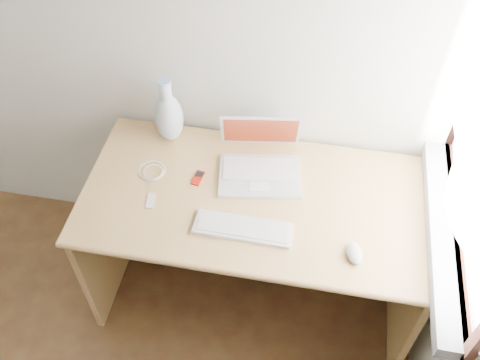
% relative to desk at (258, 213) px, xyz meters
% --- Properties ---
extents(back_wall, '(3.50, 0.04, 2.60)m').
position_rel_desk_xyz_m(back_wall, '(-0.98, 0.29, 0.77)').
color(back_wall, white).
rests_on(back_wall, floor).
extents(desk, '(1.41, 0.70, 0.74)m').
position_rel_desk_xyz_m(desk, '(0.00, 0.00, 0.00)').
color(desk, '#DAB26A').
rests_on(desk, floor).
extents(laptop, '(0.37, 0.33, 0.23)m').
position_rel_desk_xyz_m(laptop, '(-0.00, 0.07, 0.27)').
color(laptop, silver).
rests_on(laptop, desk).
extents(external_keyboard, '(0.38, 0.12, 0.02)m').
position_rel_desk_xyz_m(external_keyboard, '(-0.02, -0.25, 0.22)').
color(external_keyboard, white).
rests_on(external_keyboard, desk).
extents(mouse, '(0.08, 0.11, 0.03)m').
position_rel_desk_xyz_m(mouse, '(0.40, -0.30, 0.23)').
color(mouse, silver).
rests_on(mouse, desk).
extents(ipod, '(0.05, 0.08, 0.01)m').
position_rel_desk_xyz_m(ipod, '(-0.25, -0.03, 0.22)').
color(ipod, red).
rests_on(ipod, desk).
extents(cable_coil, '(0.13, 0.13, 0.01)m').
position_rel_desk_xyz_m(cable_coil, '(-0.45, -0.02, 0.22)').
color(cable_coil, white).
rests_on(cable_coil, desk).
extents(remote, '(0.04, 0.08, 0.01)m').
position_rel_desk_xyz_m(remote, '(-0.41, -0.18, 0.22)').
color(remote, white).
rests_on(remote, desk).
extents(vase, '(0.13, 0.13, 0.32)m').
position_rel_desk_xyz_m(vase, '(-0.43, 0.18, 0.34)').
color(vase, silver).
rests_on(vase, desk).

